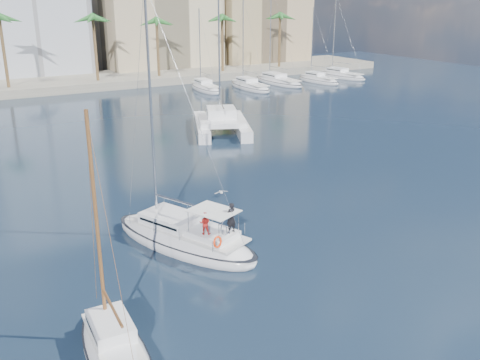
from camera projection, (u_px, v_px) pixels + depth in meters
ground at (258, 236)px, 31.49m from camera, size 160.00×160.00×0.00m
quay at (47, 84)px, 81.20m from camera, size 120.00×14.00×1.20m
building_beige at (157, 15)px, 95.87m from camera, size 20.00×14.00×20.00m
building_tan_right at (258, 19)px, 104.01m from camera, size 18.00×12.00×18.00m
palm_centre at (44, 19)px, 74.75m from camera, size 3.60×3.60×12.30m
palm_right at (252, 15)px, 90.81m from camera, size 3.60×3.60×12.30m
main_sloop at (184, 238)px, 30.14m from camera, size 6.88×10.41×14.82m
small_sloop at (116, 353)px, 20.62m from camera, size 2.61×7.23×10.24m
catamaran at (221, 121)px, 55.28m from camera, size 8.90×11.68×15.45m
seagull at (221, 192)px, 37.60m from camera, size 1.03×0.44×0.19m
moored_yacht_a at (206, 91)px, 79.39m from camera, size 3.37×9.52×11.90m
moored_yacht_b at (250, 89)px, 80.82m from camera, size 3.32×10.83×13.72m
moored_yacht_c at (278, 84)px, 85.53m from camera, size 3.98×12.33×15.54m
moored_yacht_d at (318, 82)px, 86.96m from camera, size 3.52×9.55×11.90m
moored_yacht_e at (341, 78)px, 91.67m from camera, size 4.61×11.11×13.72m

